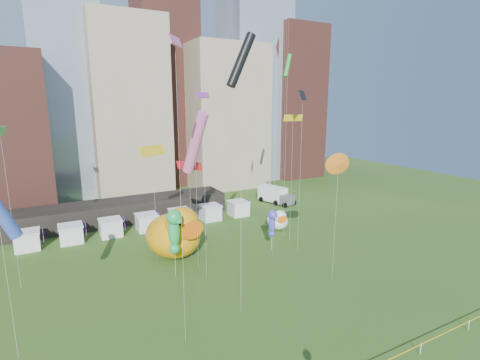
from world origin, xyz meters
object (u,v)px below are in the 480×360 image
big_duck (175,233)px  seahorse_green (174,228)px  seahorse_purple (272,221)px  box_truck (275,195)px  small_duck (278,220)px

big_duck → seahorse_green: (-1.58, -4.72, 2.39)m
seahorse_purple → box_truck: size_ratio=0.71×
seahorse_green → box_truck: 32.14m
small_duck → seahorse_green: size_ratio=0.61×
big_duck → seahorse_purple: 11.85m
small_duck → box_truck: (7.71, 12.34, 0.05)m
seahorse_purple → box_truck: (12.59, 18.20, -2.28)m
seahorse_green → seahorse_purple: seahorse_green is taller
small_duck → seahorse_green: 19.43m
big_duck → box_truck: big_duck is taller
seahorse_purple → box_truck: seahorse_purple is taller
box_truck → seahorse_green: bearing=-158.7°
box_truck → seahorse_purple: bearing=-140.6°
seahorse_green → seahorse_purple: bearing=-1.1°
big_duck → seahorse_purple: size_ratio=1.75×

